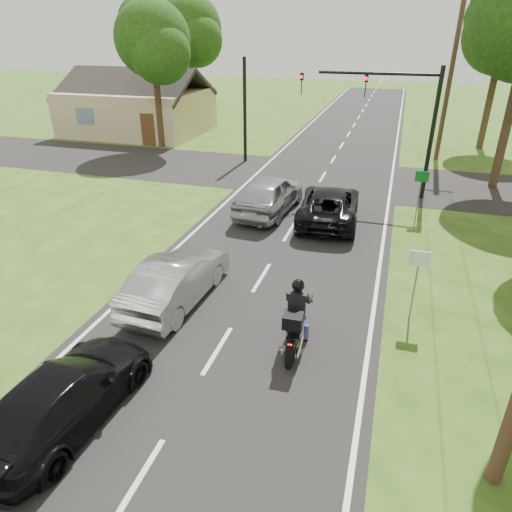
{
  "coord_description": "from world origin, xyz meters",
  "views": [
    {
      "loc": [
        3.71,
        -8.69,
        7.41
      ],
      "look_at": [
        0.11,
        3.0,
        1.3
      ],
      "focal_mm": 32.0,
      "sensor_mm": 36.0,
      "label": 1
    }
  ],
  "objects_px": {
    "silver_sedan": "(177,280)",
    "sign_white": "(418,269)",
    "silver_suv": "(270,194)",
    "motorcycle_rider": "(296,322)",
    "utility_pole_far": "(451,73)",
    "dark_car_behind": "(65,395)",
    "traffic_signal": "(393,108)",
    "sign_green": "(421,183)",
    "dark_suv": "(329,205)"
  },
  "relations": [
    {
      "from": "silver_sedan",
      "to": "sign_white",
      "type": "xyz_separation_m",
      "value": [
        6.71,
        1.1,
        0.86
      ]
    },
    {
      "from": "silver_suv",
      "to": "silver_sedan",
      "type": "bearing_deg",
      "value": 90.32
    },
    {
      "from": "sign_white",
      "to": "motorcycle_rider",
      "type": "bearing_deg",
      "value": -141.24
    },
    {
      "from": "motorcycle_rider",
      "to": "utility_pole_far",
      "type": "bearing_deg",
      "value": 75.67
    },
    {
      "from": "motorcycle_rider",
      "to": "dark_car_behind",
      "type": "xyz_separation_m",
      "value": [
        -4.01,
        -3.77,
        -0.13
      ]
    },
    {
      "from": "sign_white",
      "to": "silver_suv",
      "type": "bearing_deg",
      "value": 131.2
    },
    {
      "from": "traffic_signal",
      "to": "sign_green",
      "type": "height_order",
      "value": "traffic_signal"
    },
    {
      "from": "silver_suv",
      "to": "sign_white",
      "type": "distance_m",
      "value": 9.28
    },
    {
      "from": "traffic_signal",
      "to": "dark_car_behind",
      "type": "bearing_deg",
      "value": -107.8
    },
    {
      "from": "traffic_signal",
      "to": "sign_white",
      "type": "bearing_deg",
      "value": -82.95
    },
    {
      "from": "silver_sedan",
      "to": "dark_car_behind",
      "type": "xyz_separation_m",
      "value": [
        -0.13,
        -4.94,
        -0.09
      ]
    },
    {
      "from": "motorcycle_rider",
      "to": "sign_green",
      "type": "xyz_separation_m",
      "value": [
        3.03,
        10.27,
        0.81
      ]
    },
    {
      "from": "traffic_signal",
      "to": "sign_white",
      "type": "relative_size",
      "value": 3.0
    },
    {
      "from": "motorcycle_rider",
      "to": "silver_suv",
      "type": "height_order",
      "value": "motorcycle_rider"
    },
    {
      "from": "sign_white",
      "to": "traffic_signal",
      "type": "bearing_deg",
      "value": 97.05
    },
    {
      "from": "motorcycle_rider",
      "to": "sign_white",
      "type": "relative_size",
      "value": 1.09
    },
    {
      "from": "motorcycle_rider",
      "to": "dark_car_behind",
      "type": "height_order",
      "value": "motorcycle_rider"
    },
    {
      "from": "silver_sedan",
      "to": "sign_green",
      "type": "xyz_separation_m",
      "value": [
        6.91,
        9.1,
        0.86
      ]
    },
    {
      "from": "utility_pole_far",
      "to": "sign_green",
      "type": "relative_size",
      "value": 4.71
    },
    {
      "from": "motorcycle_rider",
      "to": "silver_sedan",
      "type": "bearing_deg",
      "value": 160.41
    },
    {
      "from": "dark_car_behind",
      "to": "utility_pole_far",
      "type": "height_order",
      "value": "utility_pole_far"
    },
    {
      "from": "dark_car_behind",
      "to": "sign_white",
      "type": "bearing_deg",
      "value": -135.12
    },
    {
      "from": "sign_white",
      "to": "dark_suv",
      "type": "bearing_deg",
      "value": 116.88
    },
    {
      "from": "dark_car_behind",
      "to": "motorcycle_rider",
      "type": "bearing_deg",
      "value": -133.34
    },
    {
      "from": "dark_suv",
      "to": "dark_car_behind",
      "type": "height_order",
      "value": "dark_suv"
    },
    {
      "from": "silver_suv",
      "to": "sign_green",
      "type": "distance_m",
      "value": 6.42
    },
    {
      "from": "sign_green",
      "to": "dark_car_behind",
      "type": "bearing_deg",
      "value": -116.62
    },
    {
      "from": "silver_sedan",
      "to": "sign_white",
      "type": "distance_m",
      "value": 6.86
    },
    {
      "from": "dark_car_behind",
      "to": "utility_pole_far",
      "type": "relative_size",
      "value": 0.44
    },
    {
      "from": "motorcycle_rider",
      "to": "traffic_signal",
      "type": "bearing_deg",
      "value": 80.87
    },
    {
      "from": "sign_green",
      "to": "traffic_signal",
      "type": "bearing_deg",
      "value": 117.38
    },
    {
      "from": "dark_car_behind",
      "to": "sign_green",
      "type": "height_order",
      "value": "sign_green"
    },
    {
      "from": "motorcycle_rider",
      "to": "traffic_signal",
      "type": "distance_m",
      "value": 13.78
    },
    {
      "from": "dark_car_behind",
      "to": "sign_white",
      "type": "distance_m",
      "value": 9.17
    },
    {
      "from": "dark_suv",
      "to": "silver_sedan",
      "type": "xyz_separation_m",
      "value": [
        -3.32,
        -7.8,
        0.01
      ]
    },
    {
      "from": "motorcycle_rider",
      "to": "traffic_signal",
      "type": "height_order",
      "value": "traffic_signal"
    },
    {
      "from": "dark_car_behind",
      "to": "traffic_signal",
      "type": "relative_size",
      "value": 0.7
    },
    {
      "from": "dark_car_behind",
      "to": "sign_green",
      "type": "distance_m",
      "value": 15.73
    },
    {
      "from": "traffic_signal",
      "to": "utility_pole_far",
      "type": "distance_m",
      "value": 8.55
    },
    {
      "from": "utility_pole_far",
      "to": "sign_white",
      "type": "xyz_separation_m",
      "value": [
        -1.5,
        -19.02,
        -3.49
      ]
    },
    {
      "from": "dark_car_behind",
      "to": "utility_pole_far",
      "type": "distance_m",
      "value": 26.78
    },
    {
      "from": "silver_sedan",
      "to": "sign_white",
      "type": "bearing_deg",
      "value": -167.86
    },
    {
      "from": "utility_pole_far",
      "to": "sign_green",
      "type": "distance_m",
      "value": 11.63
    },
    {
      "from": "dark_suv",
      "to": "dark_car_behind",
      "type": "distance_m",
      "value": 13.19
    },
    {
      "from": "motorcycle_rider",
      "to": "sign_green",
      "type": "bearing_deg",
      "value": 70.73
    },
    {
      "from": "silver_sedan",
      "to": "dark_car_behind",
      "type": "height_order",
      "value": "silver_sedan"
    },
    {
      "from": "motorcycle_rider",
      "to": "sign_green",
      "type": "relative_size",
      "value": 1.09
    },
    {
      "from": "silver_suv",
      "to": "utility_pole_far",
      "type": "relative_size",
      "value": 0.5
    },
    {
      "from": "silver_sedan",
      "to": "utility_pole_far",
      "type": "height_order",
      "value": "utility_pole_far"
    },
    {
      "from": "silver_suv",
      "to": "sign_green",
      "type": "bearing_deg",
      "value": -165.92
    }
  ]
}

